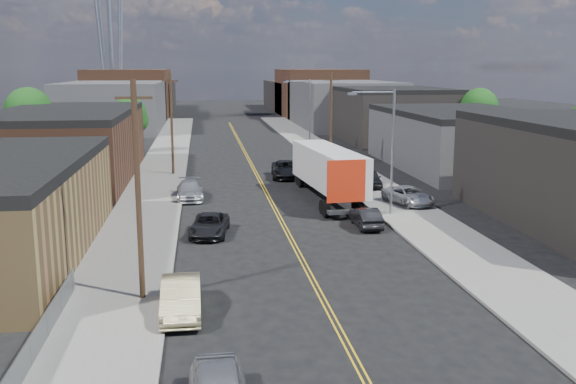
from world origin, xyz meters
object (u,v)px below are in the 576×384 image
object	(u,v)px
car_left_b	(181,297)
car_left_c	(209,225)
car_ahead_truck	(286,169)
car_right_lot_c	(370,178)
semi_truck	(324,168)
car_right_lot_a	(408,195)
car_right_oncoming	(366,217)
car_left_d	(190,190)

from	to	relation	value
car_left_b	car_left_c	bearing A→B (deg)	83.26
car_left_c	car_ahead_truck	bearing A→B (deg)	77.68
car_right_lot_c	car_ahead_truck	size ratio (longest dim) A/B	0.76
semi_truck	car_right_lot_a	world-z (taller)	semi_truck
car_left_c	car_left_b	bearing A→B (deg)	-88.12
car_left_c	car_right_lot_a	bearing A→B (deg)	31.81
semi_truck	car_right_oncoming	bearing A→B (deg)	-90.43
semi_truck	car_ahead_truck	size ratio (longest dim) A/B	2.80
car_left_c	car_right_oncoming	xyz separation A→B (m)	(10.37, 0.70, 0.00)
car_left_c	car_right_oncoming	bearing A→B (deg)	11.78
car_left_d	car_right_lot_a	xyz separation A→B (m)	(16.68, -4.82, 0.09)
car_right_oncoming	semi_truck	bearing A→B (deg)	-85.23
car_left_b	car_ahead_truck	size ratio (longest dim) A/B	0.82
car_left_b	car_right_lot_c	world-z (taller)	car_right_lot_c
semi_truck	car_ahead_truck	xyz separation A→B (m)	(-1.85, 9.88, -1.60)
car_left_b	car_right_lot_c	size ratio (longest dim) A/B	1.08
car_left_c	car_ahead_truck	distance (m)	22.13
car_right_lot_c	car_ahead_truck	distance (m)	9.26
car_ahead_truck	car_left_b	bearing A→B (deg)	-100.30
semi_truck	car_right_lot_c	distance (m)	5.97
car_left_c	car_left_d	distance (m)	11.67
semi_truck	car_ahead_truck	world-z (taller)	semi_truck
car_right_lot_c	semi_truck	bearing A→B (deg)	-138.54
car_right_oncoming	car_right_lot_a	distance (m)	7.80
car_right_lot_a	car_left_c	bearing A→B (deg)	-172.43
car_right_lot_a	car_right_lot_c	xyz separation A→B (m)	(-1.06, 7.46, 0.08)
car_left_c	car_ahead_truck	size ratio (longest dim) A/B	0.82
car_left_c	car_right_oncoming	world-z (taller)	car_right_oncoming
car_left_b	car_right_lot_a	size ratio (longest dim) A/B	0.99
semi_truck	car_left_d	xyz separation A→B (m)	(-10.90, 0.69, -1.67)
car_left_b	car_left_d	bearing A→B (deg)	89.30
car_right_lot_a	car_right_lot_c	distance (m)	7.54
car_left_d	car_right_lot_a	size ratio (longest dim) A/B	1.05
car_left_b	car_right_oncoming	size ratio (longest dim) A/B	1.18
semi_truck	car_right_oncoming	world-z (taller)	semi_truck
car_left_d	car_right_oncoming	bearing A→B (deg)	-44.29
car_left_d	car_left_c	bearing A→B (deg)	-84.64
car_left_d	car_right_lot_a	distance (m)	17.36
car_left_b	semi_truck	bearing A→B (deg)	64.98
car_right_lot_a	car_right_lot_c	world-z (taller)	car_right_lot_c
car_left_c	car_right_lot_c	size ratio (longest dim) A/B	1.09
car_left_d	car_right_oncoming	distance (m)	16.03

